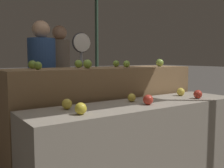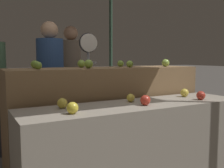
{
  "view_description": "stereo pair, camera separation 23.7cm",
  "coord_description": "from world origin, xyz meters",
  "px_view_note": "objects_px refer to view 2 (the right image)",
  "views": [
    {
      "loc": [
        -1.49,
        -1.74,
        1.23
      ],
      "look_at": [
        -0.09,
        0.3,
        0.98
      ],
      "focal_mm": 42.0,
      "sensor_mm": 36.0,
      "label": 1
    },
    {
      "loc": [
        -1.28,
        -1.86,
        1.23
      ],
      "look_at": [
        -0.09,
        0.3,
        0.98
      ],
      "focal_mm": 42.0,
      "sensor_mm": 36.0,
      "label": 2
    }
  ],
  "objects_px": {
    "produce_scale": "(89,67)",
    "person_vendor_at_scale": "(51,77)",
    "wooden_crate_side": "(219,136)",
    "person_customer_right": "(71,71)"
  },
  "relations": [
    {
      "from": "produce_scale",
      "to": "person_vendor_at_scale",
      "type": "relative_size",
      "value": 0.91
    },
    {
      "from": "produce_scale",
      "to": "person_vendor_at_scale",
      "type": "bearing_deg",
      "value": 147.42
    },
    {
      "from": "person_vendor_at_scale",
      "to": "person_customer_right",
      "type": "distance_m",
      "value": 0.83
    },
    {
      "from": "produce_scale",
      "to": "wooden_crate_side",
      "type": "relative_size",
      "value": 3.17
    },
    {
      "from": "person_vendor_at_scale",
      "to": "person_customer_right",
      "type": "relative_size",
      "value": 0.98
    },
    {
      "from": "person_vendor_at_scale",
      "to": "person_customer_right",
      "type": "height_order",
      "value": "person_customer_right"
    },
    {
      "from": "produce_scale",
      "to": "person_customer_right",
      "type": "distance_m",
      "value": 0.93
    },
    {
      "from": "produce_scale",
      "to": "person_vendor_at_scale",
      "type": "xyz_separation_m",
      "value": [
        -0.42,
        0.27,
        -0.12
      ]
    },
    {
      "from": "person_customer_right",
      "to": "wooden_crate_side",
      "type": "bearing_deg",
      "value": 119.07
    },
    {
      "from": "produce_scale",
      "to": "wooden_crate_side",
      "type": "bearing_deg",
      "value": -35.14
    }
  ]
}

